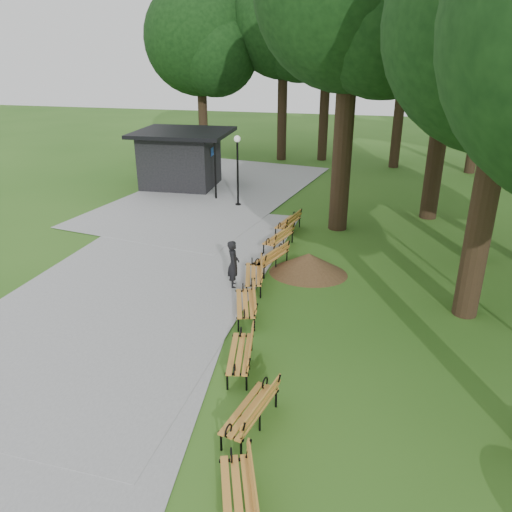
% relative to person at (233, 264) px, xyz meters
% --- Properties ---
extents(ground, '(100.00, 100.00, 0.00)m').
position_rel_person_xyz_m(ground, '(0.80, -3.14, -0.81)').
color(ground, '#2E601B').
rests_on(ground, ground).
extents(path, '(12.00, 38.00, 0.06)m').
position_rel_person_xyz_m(path, '(-3.20, -0.14, -0.78)').
color(path, '#979799').
rests_on(path, ground).
extents(person, '(0.55, 0.68, 1.61)m').
position_rel_person_xyz_m(person, '(0.00, 0.00, 0.00)').
color(person, black).
rests_on(person, ground).
extents(kiosk, '(5.19, 4.57, 3.14)m').
position_rel_person_xyz_m(kiosk, '(-6.39, 11.75, 0.77)').
color(kiosk, black).
rests_on(kiosk, ground).
extents(lamp_post, '(0.32, 0.32, 3.45)m').
position_rel_person_xyz_m(lamp_post, '(-2.27, 8.85, 1.65)').
color(lamp_post, black).
rests_on(lamp_post, ground).
extents(dirt_mound, '(2.29, 2.29, 0.75)m').
position_rel_person_xyz_m(dirt_mound, '(2.24, 1.61, -0.43)').
color(dirt_mound, '#47301C').
rests_on(dirt_mound, ground).
extents(bench_0, '(1.24, 2.00, 0.88)m').
position_rel_person_xyz_m(bench_0, '(2.45, -8.44, -0.37)').
color(bench_0, orange).
rests_on(bench_0, ground).
extents(bench_1, '(1.04, 1.99, 0.88)m').
position_rel_person_xyz_m(bench_1, '(2.13, -6.31, -0.37)').
color(bench_1, orange).
rests_on(bench_1, ground).
extents(bench_2, '(0.96, 1.98, 0.88)m').
position_rel_person_xyz_m(bench_2, '(1.40, -4.37, -0.37)').
color(bench_2, orange).
rests_on(bench_2, ground).
extents(bench_3, '(1.14, 2.00, 0.88)m').
position_rel_person_xyz_m(bench_3, '(0.88, -1.85, -0.37)').
color(bench_3, orange).
rests_on(bench_3, ground).
extents(bench_4, '(1.07, 2.00, 0.88)m').
position_rel_person_xyz_m(bench_4, '(0.63, 0.15, -0.37)').
color(bench_4, orange).
rests_on(bench_4, ground).
extents(bench_5, '(1.20, 2.00, 0.88)m').
position_rel_person_xyz_m(bench_5, '(0.88, 1.68, -0.37)').
color(bench_5, orange).
rests_on(bench_5, ground).
extents(bench_6, '(1.11, 2.00, 0.88)m').
position_rel_person_xyz_m(bench_6, '(0.77, 3.68, -0.37)').
color(bench_6, orange).
rests_on(bench_6, ground).
extents(bench_7, '(1.02, 1.99, 0.88)m').
position_rel_person_xyz_m(bench_7, '(0.82, 5.58, -0.37)').
color(bench_7, orange).
rests_on(bench_7, ground).
extents(tree_backdrop, '(37.95, 9.63, 16.53)m').
position_rel_person_xyz_m(tree_backdrop, '(7.48, 19.72, 7.46)').
color(tree_backdrop, black).
rests_on(tree_backdrop, ground).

